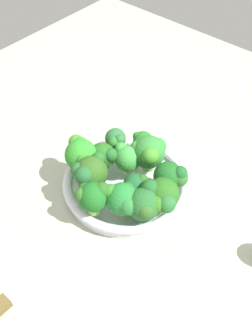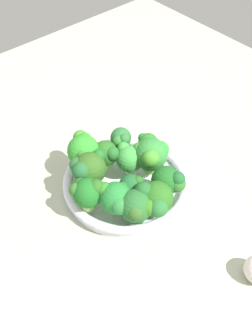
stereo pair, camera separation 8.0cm
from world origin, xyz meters
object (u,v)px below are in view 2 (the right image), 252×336
at_px(broccoli_floret_9, 116,199).
at_px(broccoli_floret_11, 155,199).
at_px(bowl, 126,184).
at_px(broccoli_floret_5, 131,187).
at_px(broccoli_floret_4, 151,155).
at_px(broccoli_floret_8, 130,158).
at_px(broccoli_floret_3, 88,169).
at_px(broccoli_floret_6, 83,150).
at_px(broccoli_floret_10, 121,140).
at_px(broccoli_floret_1, 106,154).
at_px(broccoli_floret_12, 87,192).
at_px(broccoli_floret_7, 137,207).
at_px(broccoli_floret_2, 147,144).
at_px(broccoli_floret_0, 169,181).

xyz_separation_m(broccoli_floret_9, broccoli_floret_11, (0.05, 0.05, 0.00)).
height_order(bowl, broccoli_floret_5, broccoli_floret_5).
xyz_separation_m(bowl, broccoli_floret_4, (0.02, 0.05, 0.06)).
bearing_deg(broccoli_floret_8, broccoli_floret_3, -102.55).
xyz_separation_m(bowl, broccoli_floret_6, (-0.08, -0.04, 0.06)).
height_order(broccoli_floret_10, broccoli_floret_11, broccoli_floret_11).
relative_size(broccoli_floret_3, broccoli_floret_10, 1.32).
distance_m(broccoli_floret_5, broccoli_floret_11, 0.05).
relative_size(broccoli_floret_8, broccoli_floret_11, 0.85).
height_order(broccoli_floret_1, broccoli_floret_9, broccoli_floret_9).
bearing_deg(broccoli_floret_5, broccoli_floret_9, -83.51).
relative_size(bowl, broccoli_floret_10, 4.20).
relative_size(broccoli_floret_9, broccoli_floret_12, 1.07).
distance_m(broccoli_floret_7, broccoli_floret_9, 0.04).
distance_m(broccoli_floret_2, broccoli_floret_5, 0.12).
height_order(broccoli_floret_5, broccoli_floret_9, broccoli_floret_9).
bearing_deg(bowl, broccoli_floret_7, -30.39).
xyz_separation_m(broccoli_floret_5, broccoli_floret_11, (0.05, 0.01, 0.00)).
bearing_deg(broccoli_floret_1, broccoli_floret_4, 41.52).
bearing_deg(broccoli_floret_3, broccoli_floret_6, 152.44).
height_order(broccoli_floret_3, broccoli_floret_10, broccoli_floret_3).
bearing_deg(broccoli_floret_2, broccoli_floret_0, -21.45).
distance_m(bowl, broccoli_floret_12, 0.11).
relative_size(broccoli_floret_3, broccoli_floret_8, 1.30).
bearing_deg(broccoli_floret_12, broccoli_floret_11, 41.56).
xyz_separation_m(bowl, broccoli_floret_2, (-0.02, 0.07, 0.05)).
bearing_deg(broccoli_floret_5, broccoli_floret_3, -155.20).
bearing_deg(broccoli_floret_4, broccoli_floret_7, -54.49).
distance_m(broccoli_floret_2, broccoli_floret_4, 0.04).
bearing_deg(broccoli_floret_3, broccoli_floret_0, 41.50).
bearing_deg(broccoli_floret_0, broccoli_floret_3, -138.50).
xyz_separation_m(broccoli_floret_3, broccoli_floret_12, (0.04, -0.03, -0.01)).
xyz_separation_m(broccoli_floret_0, broccoli_floret_11, (0.02, -0.05, 0.00)).
bearing_deg(broccoli_floret_0, broccoli_floret_10, 177.54).
xyz_separation_m(broccoli_floret_1, broccoli_floret_10, (-0.01, 0.05, 0.00)).
distance_m(broccoli_floret_4, broccoli_floret_9, 0.12).
height_order(broccoli_floret_6, broccoli_floret_8, broccoli_floret_6).
height_order(broccoli_floret_7, broccoli_floret_11, broccoli_floret_11).
distance_m(broccoli_floret_1, broccoli_floret_5, 0.10).
relative_size(broccoli_floret_7, broccoli_floret_8, 1.11).
xyz_separation_m(bowl, broccoli_floret_11, (0.10, -0.02, 0.05)).
height_order(broccoli_floret_10, broccoli_floret_12, broccoli_floret_12).
xyz_separation_m(bowl, broccoli_floret_8, (-0.01, 0.02, 0.05)).
xyz_separation_m(broccoli_floret_4, broccoli_floret_7, (0.07, -0.10, -0.01)).
relative_size(broccoli_floret_4, broccoli_floret_9, 1.07).
distance_m(broccoli_floret_7, broccoli_floret_12, 0.09).
bearing_deg(broccoli_floret_3, broccoli_floret_9, -2.49).
height_order(broccoli_floret_4, broccoli_floret_5, broccoli_floret_4).
distance_m(bowl, broccoli_floret_1, 0.07).
distance_m(bowl, broccoli_floret_11, 0.11).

